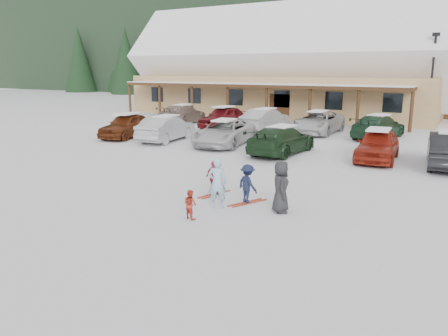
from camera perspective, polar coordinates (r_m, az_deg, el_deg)
The scene contains 22 objects.
ground at distance 14.24m, azimuth -3.07°, elevation -4.57°, with size 160.00×160.00×0.00m, color white.
day_lodge at distance 42.63m, azimuth 7.49°, elevation 12.28°, with size 29.12×12.50×10.38m.
lamp_post at distance 35.18m, azimuth 25.52°, elevation 10.82°, with size 0.50×0.25×6.75m.
conifer_0 at distance 53.22m, azimuth -9.23°, elevation 14.19°, with size 4.40×4.40×10.20m.
conifer_2 at distance 65.25m, azimuth -5.22°, elevation 15.01°, with size 5.28×5.28×12.24m.
adult_skier at distance 13.50m, azimuth -0.89°, elevation -1.97°, with size 0.59×0.38×1.61m, color #98BED2.
toddler_red at distance 12.66m, azimuth -4.44°, elevation -4.75°, with size 0.42×0.33×0.87m, color red.
child_navy at distance 14.03m, azimuth 3.10°, elevation -2.11°, with size 0.83×0.48×1.28m, color #151C3A.
skis_child_navy at distance 14.20m, azimuth 3.07°, elevation -4.55°, with size 0.20×1.40×0.03m, color #9E3016.
child_magenta at distance 14.98m, azimuth -1.30°, elevation -1.28°, with size 0.70×0.29×1.20m, color #B42C56.
skis_child_magenta at distance 15.14m, azimuth -1.29°, elevation -3.43°, with size 0.20×1.40×0.03m, color #9E3016.
bystander_dark at distance 13.21m, azimuth 7.43°, elevation -2.47°, with size 0.77×0.50×1.58m, color #242527.
parked_car_0 at distance 28.38m, azimuth -12.55°, elevation 5.43°, with size 1.79×4.44×1.51m, color #612811.
parked_car_1 at distance 26.56m, azimuth -7.54°, elevation 5.15°, with size 1.61×4.62×1.52m, color #A8A8AD.
parked_car_2 at distance 24.87m, azimuth 0.05°, elevation 4.66°, with size 2.40×5.21×1.45m, color silver.
parked_car_3 at distance 22.49m, azimuth 7.52°, elevation 3.65°, with size 2.00×4.91×1.43m, color #1B361C.
parked_car_4 at distance 21.90m, azimuth 19.43°, elevation 2.87°, with size 1.76×4.37×1.49m, color maroon.
parked_car_7 at distance 35.14m, azimuth -5.45°, elevation 7.03°, with size 2.09×5.15×1.49m, color gray.
parked_car_8 at distance 32.24m, azimuth -0.06°, elevation 6.64°, with size 1.86×4.62×1.57m, color maroon.
parked_car_9 at distance 31.38m, azimuth 5.41°, elevation 6.36°, with size 1.61×4.61×1.52m, color #A2A3A6.
parked_car_10 at distance 30.15m, azimuth 12.12°, elevation 5.87°, with size 2.51×5.44×1.51m, color beige.
parked_car_11 at distance 28.98m, azimuth 19.49°, elevation 5.11°, with size 2.06×5.08×1.47m, color #1D3F28.
Camera 1 is at (7.44, -11.37, 4.24)m, focal length 35.00 mm.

